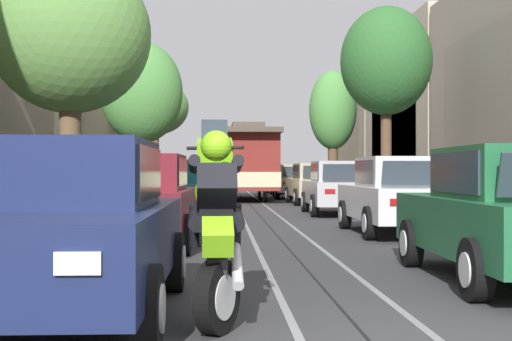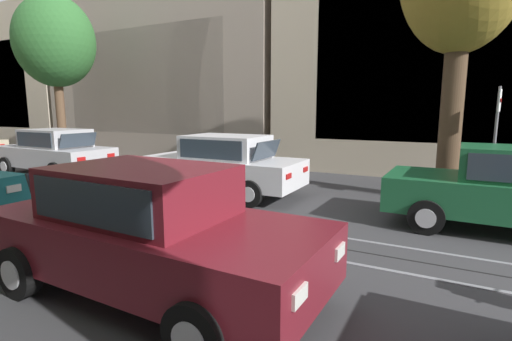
{
  "view_description": "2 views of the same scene",
  "coord_description": "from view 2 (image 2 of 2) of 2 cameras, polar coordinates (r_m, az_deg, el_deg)",
  "views": [
    {
      "loc": [
        -1.14,
        -4.91,
        1.3
      ],
      "look_at": [
        0.17,
        21.98,
        1.31
      ],
      "focal_mm": 51.36,
      "sensor_mm": 36.0,
      "label": 1
    },
    {
      "loc": [
        -5.88,
        4.54,
        2.26
      ],
      "look_at": [
        1.25,
        8.27,
        0.95
      ],
      "focal_mm": 26.59,
      "sensor_mm": 36.0,
      "label": 2
    }
  ],
  "objects": [
    {
      "name": "building_facade_right",
      "position": [
        24.15,
        -23.23,
        12.52
      ],
      "size": [
        5.18,
        51.19,
        8.09
      ],
      "color": "#BCAD93",
      "rests_on": "ground"
    },
    {
      "name": "parked_car_maroon_second_left",
      "position": [
        4.86,
        -15.67,
        -8.61
      ],
      "size": [
        2.08,
        4.39,
        1.58
      ],
      "color": "maroon",
      "rests_on": "ground"
    },
    {
      "name": "parked_car_white_second_right",
      "position": [
        10.1,
        -5.04,
        0.89
      ],
      "size": [
        2.02,
        4.37,
        1.58
      ],
      "color": "silver",
      "rests_on": "ground"
    },
    {
      "name": "parked_car_silver_mid_right",
      "position": [
        14.77,
        -28.02,
        2.48
      ],
      "size": [
        2.05,
        4.38,
        1.58
      ],
      "color": "#B7B7BC",
      "rests_on": "ground"
    },
    {
      "name": "street_tree_kerb_right_second",
      "position": [
        17.81,
        -28.0,
        16.64
      ],
      "size": [
        3.0,
        3.16,
        6.7
      ],
      "color": "brown",
      "rests_on": "ground"
    },
    {
      "name": "street_sign_post",
      "position": [
        9.89,
        32.36,
        4.59
      ],
      "size": [
        0.36,
        0.09,
        2.74
      ],
      "color": "slate",
      "rests_on": "ground"
    }
  ]
}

